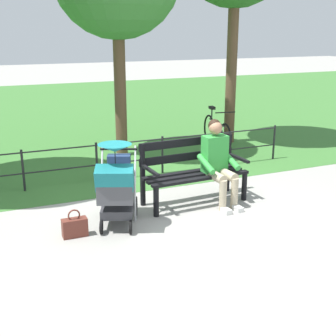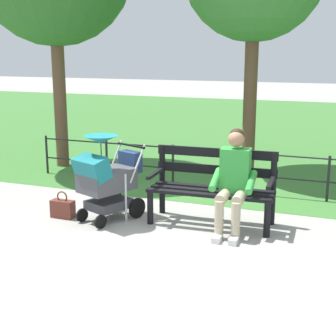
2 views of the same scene
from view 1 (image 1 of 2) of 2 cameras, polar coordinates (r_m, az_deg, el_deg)
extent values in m
plane|color=#9E9B93|center=(6.82, -0.30, -5.01)|extent=(60.00, 60.00, 0.00)
cube|color=#3D7533|center=(15.05, -13.55, 6.79)|extent=(40.00, 16.00, 0.01)
cube|color=black|center=(7.01, 2.79, -0.50)|extent=(1.60, 0.17, 0.04)
cube|color=black|center=(6.86, 3.50, -0.91)|extent=(1.60, 0.17, 0.04)
cube|color=black|center=(6.71, 4.25, -1.33)|extent=(1.60, 0.17, 0.04)
cube|color=black|center=(7.03, 2.42, 1.43)|extent=(1.60, 0.11, 0.12)
cube|color=black|center=(6.98, 2.45, 3.25)|extent=(1.60, 0.11, 0.12)
cylinder|color=black|center=(7.16, 9.51, -2.25)|extent=(0.08, 0.08, 0.45)
cylinder|color=black|center=(7.46, 7.49, 0.65)|extent=(0.08, 0.08, 0.95)
cube|color=black|center=(7.19, 8.75, 1.27)|extent=(0.08, 0.56, 0.04)
cylinder|color=black|center=(6.45, -1.50, -4.20)|extent=(0.08, 0.08, 0.45)
cylinder|color=black|center=(6.78, -3.19, -0.90)|extent=(0.08, 0.08, 0.95)
cube|color=black|center=(6.49, -2.26, -0.29)|extent=(0.08, 0.56, 0.04)
cylinder|color=tan|center=(6.87, 7.45, -0.83)|extent=(0.16, 0.41, 0.14)
cylinder|color=tan|center=(6.77, 6.03, -1.05)|extent=(0.16, 0.41, 0.14)
cylinder|color=tan|center=(6.79, 8.30, -3.18)|extent=(0.11, 0.11, 0.47)
cylinder|color=tan|center=(6.69, 6.87, -3.45)|extent=(0.11, 0.11, 0.47)
cube|color=silver|center=(6.80, 8.60, -4.97)|extent=(0.11, 0.22, 0.07)
cube|color=silver|center=(6.70, 7.18, -5.26)|extent=(0.11, 0.22, 0.07)
cube|color=green|center=(6.92, 5.85, 1.77)|extent=(0.37, 0.24, 0.56)
cylinder|color=green|center=(6.96, 7.89, 0.94)|extent=(0.11, 0.43, 0.23)
cylinder|color=green|center=(6.74, 4.77, 0.50)|extent=(0.11, 0.43, 0.23)
sphere|color=#A37556|center=(6.82, 5.96, 5.01)|extent=(0.20, 0.20, 0.20)
sphere|color=black|center=(6.84, 5.83, 5.31)|extent=(0.19, 0.19, 0.19)
cylinder|color=black|center=(6.52, -4.02, -4.79)|extent=(0.13, 0.27, 0.28)
cylinder|color=black|center=(6.57, -8.05, -4.77)|extent=(0.13, 0.27, 0.28)
cylinder|color=black|center=(6.00, -4.70, -7.36)|extent=(0.10, 0.18, 0.18)
cylinder|color=black|center=(6.03, -8.33, -7.33)|extent=(0.10, 0.18, 0.18)
cube|color=#38383D|center=(6.23, -6.30, -5.12)|extent=(0.59, 0.64, 0.12)
cylinder|color=silver|center=(6.27, -4.15, -3.90)|extent=(0.03, 0.03, 0.65)
cylinder|color=silver|center=(6.31, -8.33, -3.89)|extent=(0.03, 0.03, 0.65)
cube|color=#47474C|center=(6.10, -6.42, -2.32)|extent=(0.68, 0.80, 0.28)
cube|color=#19727A|center=(5.81, -6.70, -1.25)|extent=(0.56, 0.46, 0.33)
cylinder|color=black|center=(6.40, -6.17, 2.37)|extent=(0.49, 0.23, 0.03)
cylinder|color=silver|center=(6.34, -4.13, 0.40)|extent=(0.14, 0.29, 0.49)
cylinder|color=silver|center=(6.39, -8.25, 0.38)|extent=(0.14, 0.29, 0.49)
cone|color=#19727A|center=(5.86, -6.67, 2.49)|extent=(0.57, 0.57, 0.10)
cylinder|color=black|center=(5.91, -6.61, 0.81)|extent=(0.01, 0.01, 0.30)
cube|color=navy|center=(6.44, -6.13, 0.43)|extent=(0.36, 0.27, 0.28)
cube|color=brown|center=(6.01, -11.57, -7.30)|extent=(0.32, 0.14, 0.24)
torus|color=brown|center=(5.94, -11.67, -5.81)|extent=(0.16, 0.02, 0.16)
cylinder|color=black|center=(9.52, 13.10, 3.15)|extent=(0.04, 0.04, 0.70)
cylinder|color=black|center=(8.86, 6.65, 2.47)|extent=(0.04, 0.04, 0.70)
cylinder|color=black|center=(8.33, -0.70, 1.65)|extent=(0.04, 0.04, 0.70)
cylinder|color=black|center=(7.96, -8.88, 0.71)|extent=(0.04, 0.04, 0.70)
cylinder|color=black|center=(7.77, -17.66, -0.31)|extent=(0.04, 0.04, 0.70)
cylinder|color=black|center=(8.05, -4.75, 3.25)|extent=(6.13, 0.02, 0.02)
cylinder|color=black|center=(8.14, -4.69, 0.86)|extent=(6.13, 0.02, 0.02)
cylinder|color=brown|center=(10.61, 7.93, 12.05)|extent=(0.24, 0.24, 3.33)
cylinder|color=brown|center=(9.44, -5.99, 9.62)|extent=(0.24, 0.24, 2.71)
torus|color=black|center=(9.74, 7.16, 3.67)|extent=(0.14, 0.66, 0.66)
torus|color=black|center=(10.65, 5.16, 4.88)|extent=(0.14, 0.66, 0.66)
cylinder|color=#232328|center=(10.14, 6.16, 5.68)|extent=(0.17, 0.90, 0.04)
cylinder|color=#232328|center=(10.08, 6.33, 4.73)|extent=(0.13, 0.63, 0.38)
cylinder|color=#232328|center=(10.45, 5.49, 6.59)|extent=(0.03, 0.03, 0.30)
cube|color=black|center=(10.42, 5.52, 7.51)|extent=(0.13, 0.21, 0.06)
cylinder|color=black|center=(9.68, 7.17, 6.90)|extent=(0.44, 0.09, 0.02)
camera|label=2|loc=(4.63, 67.22, 2.16)|focal=53.12mm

